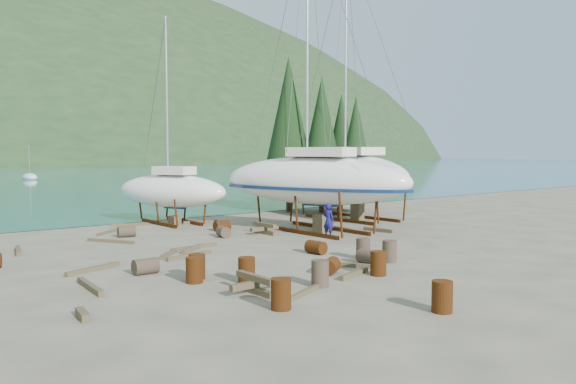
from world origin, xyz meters
TOP-DOWN VIEW (x-y plane):
  - ground at (0.00, 0.00)m, footprint 600.00×600.00m
  - far_house_right at (30.00, 190.00)m, footprint 6.60×5.60m
  - cypress_near_right at (12.50, 12.00)m, footprint 3.60×3.60m
  - cypress_mid_right at (14.00, 10.00)m, footprint 3.06×3.06m
  - cypress_back_left at (11.00, 14.00)m, footprint 4.14×4.14m
  - cypress_far_right at (15.50, 13.00)m, footprint 3.24×3.24m
  - moored_boat_mid at (10.00, 80.00)m, footprint 2.00×5.00m
  - large_sailboat_near at (5.35, 4.88)m, footprint 7.02×11.94m
  - large_sailboat_far at (11.02, 7.50)m, footprint 5.73×11.89m
  - small_sailboat_shore at (0.81, 13.04)m, footprint 5.52×8.31m
  - worker at (4.34, 2.63)m, footprint 0.52×0.71m
  - drum_0 at (-5.87, -6.22)m, footprint 0.58×0.58m
  - drum_1 at (0.77, -3.43)m, footprint 0.67×0.94m
  - drum_3 at (-2.59, -9.25)m, footprint 0.58×0.58m
  - drum_4 at (1.49, 8.34)m, footprint 0.90×0.61m
  - drum_5 at (1.81, -3.62)m, footprint 0.58×0.58m
  - drum_6 at (0.76, -0.37)m, footprint 0.64×0.92m
  - drum_7 at (-0.41, -4.99)m, footprint 0.58×0.58m
  - drum_8 at (-5.74, -1.34)m, footprint 0.58×0.58m
  - drum_9 at (-3.63, 9.56)m, footprint 0.97×0.74m
  - drum_10 at (-6.12, -1.81)m, footprint 0.58×0.58m
  - drum_11 at (0.26, 6.30)m, footprint 0.77×0.99m
  - drum_12 at (-1.56, -3.72)m, footprint 1.05×0.96m
  - drum_13 at (-4.75, -2.95)m, footprint 0.58×0.58m
  - drum_15 at (-6.81, 0.49)m, footprint 0.90×0.61m
  - drum_16 at (-3.19, -4.93)m, footprint 0.58×0.58m
  - drum_17 at (1.44, -2.52)m, footprint 0.58×0.58m
  - timber_0 at (-3.61, 11.67)m, footprint 2.27×1.88m
  - timber_1 at (8.10, 2.54)m, footprint 0.48×1.89m
  - timber_2 at (-9.24, 8.21)m, footprint 0.65×2.17m
  - timber_3 at (-4.38, -5.43)m, footprint 2.65×1.18m
  - timber_4 at (-4.48, 3.26)m, footprint 1.45×1.36m
  - timber_5 at (-0.17, -3.27)m, footprint 1.35×2.24m
  - timber_6 at (2.27, 12.06)m, footprint 2.11×0.80m
  - timber_7 at (-1.19, -4.54)m, footprint 1.84×0.66m
  - timber_8 at (-3.07, 3.73)m, footprint 1.57×1.17m
  - timber_9 at (-1.60, 13.83)m, footprint 2.05×0.99m
  - timber_10 at (-2.73, 4.07)m, footprint 2.51×0.41m
  - timber_11 at (-3.92, 2.44)m, footprint 2.41×0.71m
  - timber_12 at (-8.09, 2.22)m, footprint 2.31×0.95m
  - timber_13 at (-10.51, -3.55)m, footprint 0.35×0.96m
  - timber_14 at (-9.19, -0.48)m, footprint 0.37×2.44m
  - timber_15 at (-4.98, 8.32)m, footprint 1.51×2.44m
  - timber_pile_fore at (-5.38, -4.29)m, footprint 1.80×1.80m
  - timber_pile_aft at (2.63, 5.86)m, footprint 1.80×1.80m

SIDE VIEW (x-z plane):
  - ground at x=0.00m, z-range 0.00..0.00m
  - timber_0 at x=-3.61m, z-range 0.00..0.14m
  - timber_15 at x=-4.98m, z-range 0.00..0.15m
  - timber_3 at x=-4.38m, z-range 0.00..0.15m
  - timber_9 at x=-1.60m, z-range 0.00..0.15m
  - timber_11 at x=-3.92m, z-range 0.00..0.15m
  - timber_5 at x=-0.17m, z-range 0.00..0.16m
  - timber_10 at x=-2.73m, z-range 0.00..0.16m
  - timber_12 at x=-8.09m, z-range 0.00..0.17m
  - timber_4 at x=-4.48m, z-range 0.00..0.17m
  - timber_7 at x=-1.19m, z-range 0.00..0.17m
  - timber_14 at x=-9.19m, z-range 0.00..0.18m
  - timber_2 at x=-9.24m, z-range 0.00..0.19m
  - timber_8 at x=-3.07m, z-range 0.00..0.19m
  - timber_6 at x=2.27m, z-range 0.00..0.19m
  - timber_1 at x=8.10m, z-range 0.00..0.19m
  - timber_13 at x=-10.51m, z-range 0.00..0.22m
  - drum_1 at x=0.77m, z-range 0.00..0.58m
  - drum_4 at x=1.49m, z-range 0.00..0.58m
  - drum_6 at x=0.76m, z-range 0.00..0.58m
  - drum_9 at x=-3.63m, z-range 0.00..0.58m
  - drum_11 at x=0.26m, z-range 0.00..0.58m
  - drum_12 at x=-1.56m, z-range 0.00..0.58m
  - drum_15 at x=-6.81m, z-range 0.00..0.58m
  - timber_pile_fore at x=-5.38m, z-range 0.00..0.60m
  - timber_pile_aft at x=2.63m, z-range 0.00..0.60m
  - moored_boat_mid at x=10.00m, z-range -2.64..3.41m
  - drum_0 at x=-5.87m, z-range 0.00..0.88m
  - drum_3 at x=-2.59m, z-range 0.00..0.88m
  - drum_5 at x=1.81m, z-range 0.00..0.88m
  - drum_7 at x=-0.41m, z-range 0.00..0.88m
  - drum_8 at x=-5.74m, z-range 0.00..0.88m
  - drum_10 at x=-6.12m, z-range 0.00..0.88m
  - drum_13 at x=-4.75m, z-range 0.00..0.88m
  - drum_16 at x=-3.19m, z-range 0.00..0.88m
  - drum_17 at x=1.44m, z-range 0.00..0.88m
  - worker at x=4.34m, z-range 0.00..1.81m
  - small_sailboat_shore at x=0.81m, z-range -4.28..8.48m
  - large_sailboat_near at x=5.35m, z-range -6.13..11.96m
  - far_house_right at x=30.00m, z-range 0.12..5.72m
  - large_sailboat_far at x=11.02m, z-range -6.09..12.00m
  - cypress_mid_right at x=14.00m, z-range 0.67..9.17m
  - cypress_far_right at x=15.50m, z-range 0.71..9.71m
  - cypress_near_right at x=12.50m, z-range 0.79..10.79m
  - cypress_back_left at x=11.00m, z-range 0.91..12.41m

